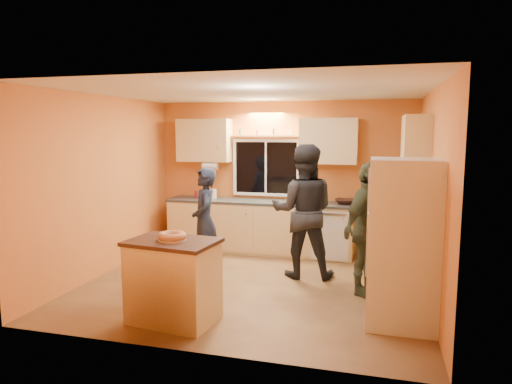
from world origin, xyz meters
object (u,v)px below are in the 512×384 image
(person_left, at_px, (205,221))
(person_right, at_px, (367,229))
(island, at_px, (173,280))
(person_center, at_px, (303,211))
(refrigerator, at_px, (403,243))

(person_left, relative_size, person_right, 0.92)
(island, xyz_separation_m, person_center, (1.11, 1.95, 0.49))
(refrigerator, relative_size, island, 1.77)
(refrigerator, xyz_separation_m, person_left, (-2.71, 1.14, -0.12))
(island, xyz_separation_m, person_right, (2.02, 1.42, 0.39))
(person_center, bearing_deg, person_right, 143.03)
(refrigerator, distance_m, island, 2.52)
(person_right, bearing_deg, island, 152.22)
(refrigerator, height_order, person_center, person_center)
(person_left, bearing_deg, person_right, 59.43)
(person_left, xyz_separation_m, person_center, (1.42, 0.22, 0.17))
(refrigerator, distance_m, person_right, 0.93)
(refrigerator, relative_size, person_left, 1.15)
(person_right, bearing_deg, person_left, 109.57)
(person_left, bearing_deg, refrigerator, 44.04)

